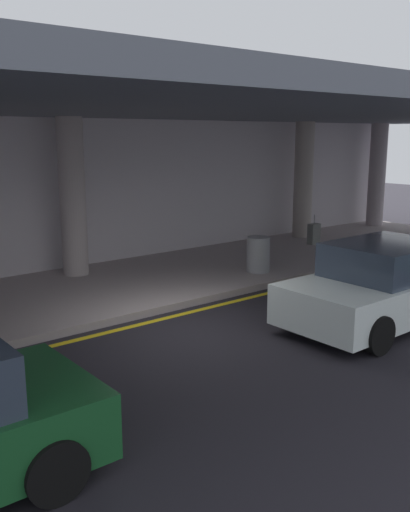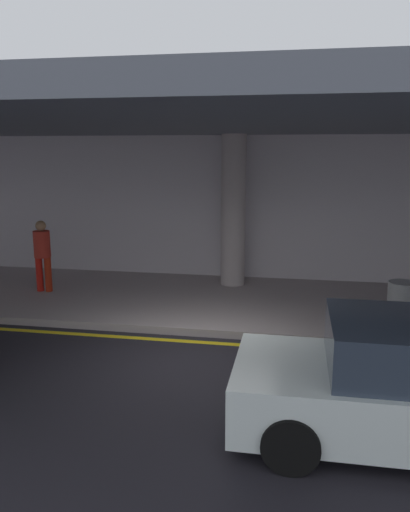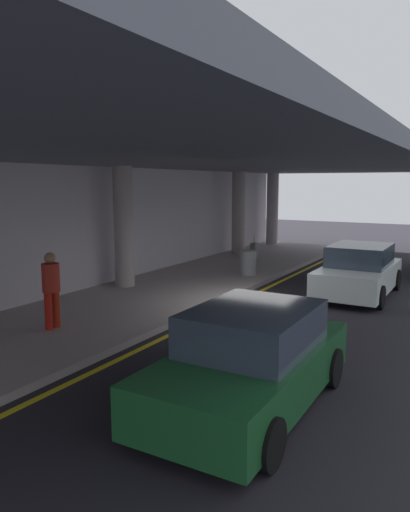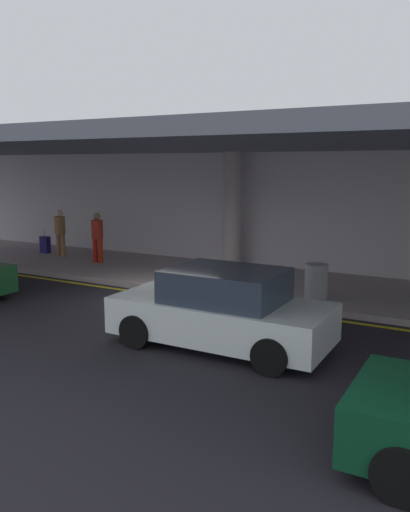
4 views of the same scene
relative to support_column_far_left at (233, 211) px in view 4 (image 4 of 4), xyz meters
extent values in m
plane|color=black|center=(0.00, -4.43, -1.97)|extent=(60.00, 60.00, 0.00)
cube|color=#9E9292|center=(0.00, -1.33, -1.90)|extent=(26.00, 4.20, 0.15)
cube|color=yellow|center=(0.00, -3.70, -1.97)|extent=(26.00, 0.14, 0.01)
cylinder|color=#9D9190|center=(0.00, 0.00, 0.00)|extent=(0.60, 0.60, 3.65)
cube|color=slate|center=(0.00, -1.83, 1.97)|extent=(28.00, 13.20, 0.30)
cube|color=#BCB3BA|center=(0.00, 0.92, -0.07)|extent=(26.00, 0.30, 3.80)
cube|color=white|center=(2.89, -6.42, -1.42)|extent=(4.10, 1.80, 0.70)
cube|color=#2D3847|center=(2.99, -6.42, -0.77)|extent=(2.10, 1.60, 0.60)
cylinder|color=black|center=(4.24, -5.57, -1.65)|extent=(0.64, 0.22, 0.64)
cylinder|color=black|center=(4.24, -7.27, -1.65)|extent=(0.64, 0.22, 0.64)
cylinder|color=black|center=(1.54, -5.57, -1.65)|extent=(0.64, 0.22, 0.64)
cylinder|color=black|center=(1.54, -7.27, -1.65)|extent=(0.64, 0.22, 0.64)
cylinder|color=black|center=(6.66, -9.70, -1.65)|extent=(0.64, 0.22, 0.64)
cylinder|color=#AA150E|center=(-4.40, -1.47, -1.42)|extent=(0.16, 0.16, 0.82)
cylinder|color=#99210D|center=(-4.18, -1.47, -1.42)|extent=(0.16, 0.16, 0.82)
cylinder|color=#A0241A|center=(-4.29, -1.47, -0.69)|extent=(0.38, 0.38, 0.62)
sphere|color=#8C6647|center=(-4.29, -1.47, -0.26)|extent=(0.24, 0.24, 0.24)
cylinder|color=brown|center=(-6.40, -1.14, -1.42)|extent=(0.16, 0.16, 0.82)
cylinder|color=#8C5D3B|center=(-6.18, -1.14, -1.42)|extent=(0.16, 0.16, 0.82)
cylinder|color=#8E5F39|center=(-6.29, -1.14, -0.69)|extent=(0.38, 0.38, 0.62)
sphere|color=beige|center=(-6.29, -1.14, -0.26)|extent=(0.24, 0.24, 0.24)
cube|color=#161452|center=(-7.34, -0.88, -1.51)|extent=(0.36, 0.22, 0.62)
cylinder|color=slate|center=(-7.34, -0.88, -1.06)|extent=(0.02, 0.02, 0.28)
cylinder|color=gray|center=(3.54, -2.54, -1.40)|extent=(0.56, 0.56, 0.85)
camera|label=1|loc=(-5.90, -12.09, 1.43)|focal=39.78mm
camera|label=2|loc=(1.52, -12.29, 1.43)|focal=35.85mm
camera|label=3|loc=(-11.60, -9.48, 1.33)|focal=34.19mm
camera|label=4|loc=(7.25, -14.88, 1.43)|focal=36.78mm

